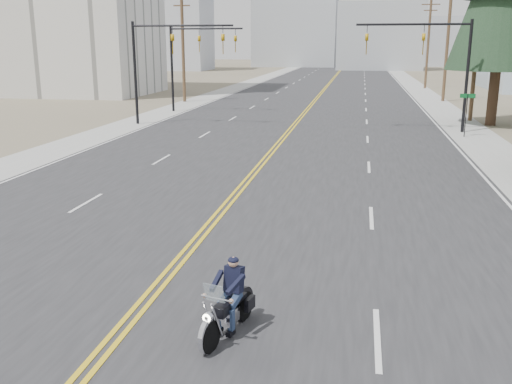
% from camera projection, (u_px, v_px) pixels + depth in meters
% --- Properties ---
extents(road, '(20.00, 200.00, 0.01)m').
position_uv_depth(road, '(326.00, 87.00, 74.69)').
color(road, '#303033').
rests_on(road, ground).
extents(sidewalk_left, '(3.00, 200.00, 0.01)m').
position_uv_depth(sidewalk_left, '(240.00, 86.00, 76.68)').
color(sidewalk_left, '#A5A5A0').
rests_on(sidewalk_left, ground).
extents(sidewalk_right, '(3.00, 200.00, 0.01)m').
position_uv_depth(sidewalk_right, '(417.00, 88.00, 72.70)').
color(sidewalk_right, '#A5A5A0').
rests_on(sidewalk_right, ground).
extents(traffic_mast_left, '(7.10, 0.26, 7.00)m').
position_uv_depth(traffic_mast_left, '(162.00, 53.00, 38.82)').
color(traffic_mast_left, black).
rests_on(traffic_mast_left, ground).
extents(traffic_mast_right, '(7.10, 0.26, 7.00)m').
position_uv_depth(traffic_mast_right, '(435.00, 53.00, 35.71)').
color(traffic_mast_right, black).
rests_on(traffic_mast_right, ground).
extents(traffic_mast_far, '(6.10, 0.26, 7.00)m').
position_uv_depth(traffic_mast_far, '(191.00, 52.00, 46.51)').
color(traffic_mast_far, black).
rests_on(traffic_mast_far, ground).
extents(street_sign, '(0.90, 0.06, 2.62)m').
position_uv_depth(street_sign, '(467.00, 108.00, 34.28)').
color(street_sign, black).
rests_on(street_sign, ground).
extents(utility_pole_c, '(2.20, 0.30, 11.00)m').
position_uv_depth(utility_pole_c, '(477.00, 41.00, 40.61)').
color(utility_pole_c, brown).
rests_on(utility_pole_c, ground).
extents(utility_pole_d, '(2.20, 0.30, 11.50)m').
position_uv_depth(utility_pole_d, '(448.00, 39.00, 54.83)').
color(utility_pole_d, brown).
rests_on(utility_pole_d, ground).
extents(utility_pole_e, '(2.20, 0.30, 11.00)m').
position_uv_depth(utility_pole_e, '(428.00, 42.00, 71.08)').
color(utility_pole_e, brown).
rests_on(utility_pole_e, ground).
extents(utility_pole_left, '(2.20, 0.30, 10.50)m').
position_uv_depth(utility_pole_left, '(183.00, 44.00, 54.52)').
color(utility_pole_left, brown).
rests_on(utility_pole_left, ground).
extents(haze_bldg_a, '(14.00, 12.00, 22.00)m').
position_uv_depth(haze_bldg_a, '(175.00, 17.00, 120.81)').
color(haze_bldg_a, '#B7BCC6').
rests_on(haze_bldg_a, ground).
extents(haze_bldg_b, '(18.00, 14.00, 14.00)m').
position_uv_depth(haze_bldg_b, '(380.00, 37.00, 123.90)').
color(haze_bldg_b, '#ADB2B7').
rests_on(haze_bldg_b, ground).
extents(haze_bldg_d, '(20.00, 15.00, 26.00)m').
position_uv_depth(haze_bldg_d, '(296.00, 12.00, 140.12)').
color(haze_bldg_d, '#ADB2B7').
rests_on(haze_bldg_d, ground).
extents(haze_bldg_e, '(14.00, 14.00, 12.00)m').
position_uv_depth(haze_bldg_e, '(445.00, 42.00, 145.01)').
color(haze_bldg_e, '#B7BCC6').
rests_on(haze_bldg_e, ground).
extents(haze_bldg_f, '(12.00, 12.00, 16.00)m').
position_uv_depth(haze_bldg_f, '(136.00, 33.00, 138.44)').
color(haze_bldg_f, '#ADB2B7').
rests_on(haze_bldg_f, ground).
extents(motorcyclist, '(1.32, 2.12, 1.54)m').
position_uv_depth(motorcyclist, '(227.00, 299.00, 10.98)').
color(motorcyclist, black).
rests_on(motorcyclist, ground).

